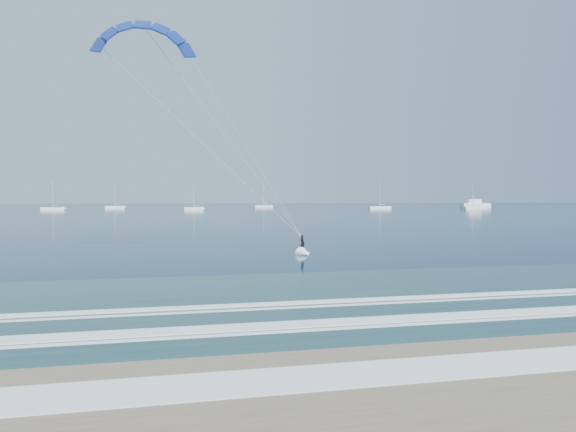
# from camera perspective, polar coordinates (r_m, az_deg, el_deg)

# --- Properties ---
(ground) EXTENTS (900.00, 900.00, 0.00)m
(ground) POSITION_cam_1_polar(r_m,az_deg,el_deg) (14.92, -0.40, -17.45)
(ground) COLOR #07283C
(ground) RESTS_ON ground
(kitesurfer_rig) EXTENTS (18.85, 9.64, 18.39)m
(kitesurfer_rig) POSITION_cam_1_polar(r_m,az_deg,el_deg) (41.02, -6.29, 7.97)
(kitesurfer_rig) COLOR #C3ED1B
(kitesurfer_rig) RESTS_ON ground
(motor_yacht) EXTENTS (15.43, 4.11, 6.32)m
(motor_yacht) POSITION_cam_1_polar(r_m,az_deg,el_deg) (281.40, 20.05, 1.23)
(motor_yacht) COLOR white
(motor_yacht) RESTS_ON ground
(sailboat_1) EXTENTS (8.95, 2.40, 12.25)m
(sailboat_1) POSITION_cam_1_polar(r_m,az_deg,el_deg) (227.82, -24.67, 0.76)
(sailboat_1) COLOR white
(sailboat_1) RESTS_ON ground
(sailboat_2) EXTENTS (8.61, 2.40, 11.62)m
(sailboat_2) POSITION_cam_1_polar(r_m,az_deg,el_deg) (249.02, -18.68, 0.93)
(sailboat_2) COLOR white
(sailboat_2) RESTS_ON ground
(sailboat_3) EXTENTS (7.59, 2.40, 10.68)m
(sailboat_3) POSITION_cam_1_polar(r_m,az_deg,el_deg) (210.90, -10.42, 0.83)
(sailboat_3) COLOR white
(sailboat_3) RESTS_ON ground
(sailboat_4) EXTENTS (9.24, 2.40, 12.49)m
(sailboat_4) POSITION_cam_1_polar(r_m,az_deg,el_deg) (264.44, -2.74, 1.10)
(sailboat_4) COLOR white
(sailboat_4) RESTS_ON ground
(sailboat_5) EXTENTS (10.10, 2.40, 13.60)m
(sailboat_5) POSITION_cam_1_polar(r_m,az_deg,el_deg) (233.32, 10.15, 0.94)
(sailboat_5) COLOR white
(sailboat_5) RESTS_ON ground
(sailboat_6) EXTENTS (7.89, 2.40, 10.81)m
(sailboat_6) POSITION_cam_1_polar(r_m,az_deg,el_deg) (238.28, 19.82, 0.87)
(sailboat_6) COLOR white
(sailboat_6) RESTS_ON ground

